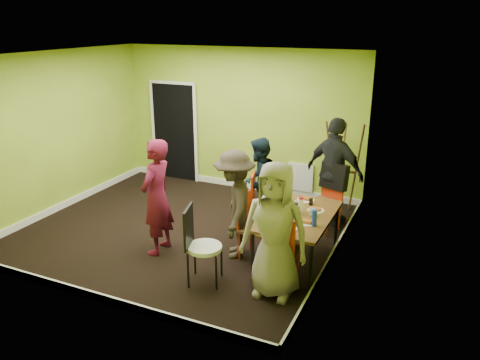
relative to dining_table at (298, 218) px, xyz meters
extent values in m
plane|color=black|center=(-2.05, 0.31, -0.70)|extent=(5.00, 5.00, 0.00)
cube|color=olive|center=(-2.05, 2.56, 0.70)|extent=(5.00, 0.04, 2.80)
cube|color=olive|center=(-2.05, -1.94, 0.70)|extent=(5.00, 0.04, 2.80)
cube|color=olive|center=(-4.55, 0.31, 0.70)|extent=(0.04, 4.50, 2.80)
cube|color=olive|center=(0.45, 0.31, 0.70)|extent=(0.04, 4.50, 2.80)
cube|color=white|center=(-2.05, 0.31, 2.10)|extent=(5.00, 4.50, 0.04)
cube|color=black|center=(-3.55, 2.53, 0.32)|extent=(1.00, 0.05, 2.04)
cube|color=white|center=(-0.75, 2.53, -0.30)|extent=(0.50, 0.04, 0.55)
cylinder|color=black|center=(-0.39, -0.69, -0.34)|extent=(0.04, 0.04, 0.71)
cylinder|color=black|center=(0.39, -0.69, -0.34)|extent=(0.04, 0.04, 0.71)
cylinder|color=black|center=(-0.39, 0.69, -0.34)|extent=(0.04, 0.04, 0.71)
cylinder|color=black|center=(0.39, 0.69, -0.34)|extent=(0.04, 0.04, 0.71)
cube|color=brown|center=(0.00, 0.00, 0.03)|extent=(0.90, 1.50, 0.04)
cylinder|color=red|center=(-1.03, 0.96, -0.47)|extent=(0.03, 0.03, 0.45)
cylinder|color=red|center=(-0.94, 0.63, -0.47)|extent=(0.03, 0.03, 0.45)
cylinder|color=red|center=(-0.71, 1.05, -0.47)|extent=(0.03, 0.03, 0.45)
cylinder|color=red|center=(-0.62, 0.72, -0.47)|extent=(0.03, 0.03, 0.45)
cube|color=brown|center=(-0.83, 0.84, -0.25)|extent=(0.49, 0.49, 0.04)
cube|color=red|center=(-1.01, 0.79, 0.02)|extent=(0.13, 0.37, 0.50)
cylinder|color=red|center=(-0.75, 0.09, -0.47)|extent=(0.03, 0.03, 0.45)
cylinder|color=red|center=(-0.78, -0.25, -0.47)|extent=(0.03, 0.03, 0.45)
cylinder|color=red|center=(-0.41, 0.06, -0.47)|extent=(0.03, 0.03, 0.45)
cylinder|color=red|center=(-0.44, -0.28, -0.47)|extent=(0.03, 0.03, 0.45)
cube|color=brown|center=(-0.60, -0.09, -0.25)|extent=(0.43, 0.43, 0.04)
cube|color=red|center=(-0.79, -0.07, 0.02)|extent=(0.06, 0.38, 0.50)
cylinder|color=red|center=(0.29, 1.36, -0.45)|extent=(0.03, 0.03, 0.48)
cylinder|color=red|center=(-0.05, 1.48, -0.45)|extent=(0.03, 0.03, 0.48)
cylinder|color=red|center=(0.17, 1.02, -0.45)|extent=(0.03, 0.03, 0.48)
cylinder|color=red|center=(-0.17, 1.14, -0.45)|extent=(0.03, 0.03, 0.48)
cube|color=brown|center=(0.06, 1.25, -0.21)|extent=(0.54, 0.54, 0.04)
cube|color=red|center=(0.13, 1.44, 0.07)|extent=(0.39, 0.16, 0.53)
cylinder|color=red|center=(-0.17, -0.75, -0.47)|extent=(0.03, 0.03, 0.45)
cylinder|color=red|center=(0.17, -0.72, -0.47)|extent=(0.03, 0.03, 0.45)
cylinder|color=red|center=(-0.21, -0.41, -0.47)|extent=(0.03, 0.03, 0.45)
cylinder|color=red|center=(0.13, -0.37, -0.47)|extent=(0.03, 0.03, 0.45)
cube|color=brown|center=(-0.02, -0.56, -0.24)|extent=(0.45, 0.45, 0.04)
cube|color=red|center=(0.00, -0.76, 0.03)|extent=(0.39, 0.07, 0.51)
cylinder|color=black|center=(-1.18, -0.84, -0.45)|extent=(0.03, 0.03, 0.49)
cylinder|color=black|center=(-1.08, -1.19, -0.45)|extent=(0.03, 0.03, 0.49)
cylinder|color=black|center=(-0.82, -0.74, -0.45)|extent=(0.03, 0.03, 0.49)
cylinder|color=black|center=(-0.72, -1.09, -0.45)|extent=(0.03, 0.03, 0.49)
cylinder|color=white|center=(-0.95, -0.96, -0.20)|extent=(0.45, 0.45, 0.05)
cube|color=black|center=(-1.15, -1.02, 0.08)|extent=(0.14, 0.40, 0.54)
cylinder|color=brown|center=(-0.07, 2.13, 0.14)|extent=(0.24, 0.39, 1.67)
cylinder|color=brown|center=(0.37, 2.13, 0.14)|extent=(0.24, 0.39, 1.67)
cylinder|color=brown|center=(0.15, 1.89, 0.14)|extent=(0.04, 0.38, 1.63)
cube|color=brown|center=(0.15, 2.08, 0.09)|extent=(0.45, 0.04, 0.04)
cylinder|color=white|center=(-0.25, 0.36, 0.06)|extent=(0.22, 0.22, 0.01)
cylinder|color=white|center=(-0.27, -0.41, 0.06)|extent=(0.23, 0.23, 0.01)
cylinder|color=white|center=(-0.06, 0.56, 0.06)|extent=(0.26, 0.26, 0.01)
cylinder|color=white|center=(0.02, -0.51, 0.06)|extent=(0.24, 0.24, 0.01)
cylinder|color=white|center=(0.18, 0.23, 0.06)|extent=(0.24, 0.24, 0.01)
cylinder|color=white|center=(0.19, -0.24, 0.06)|extent=(0.22, 0.22, 0.01)
cylinder|color=white|center=(0.01, 0.06, 0.16)|extent=(0.07, 0.07, 0.21)
cylinder|color=#1634AA|center=(0.29, -0.26, 0.17)|extent=(0.07, 0.07, 0.22)
cylinder|color=red|center=(-0.09, 0.21, 0.09)|extent=(0.03, 0.03, 0.07)
cylinder|color=black|center=(-0.10, 0.17, 0.10)|extent=(0.07, 0.07, 0.10)
cylinder|color=black|center=(0.05, 0.42, 0.11)|extent=(0.06, 0.06, 0.10)
cylinder|color=black|center=(0.05, -0.54, 0.10)|extent=(0.06, 0.06, 0.09)
imported|color=white|center=(-0.16, -0.14, 0.11)|extent=(0.13, 0.13, 0.10)
imported|color=white|center=(0.18, 0.03, 0.10)|extent=(0.11, 0.11, 0.10)
imported|color=maroon|center=(-1.98, -0.49, 0.17)|extent=(0.44, 0.65, 1.72)
imported|color=black|center=(-1.01, 1.03, 0.05)|extent=(0.66, 0.80, 1.49)
imported|color=#302820|center=(-0.91, -0.13, 0.10)|extent=(0.95, 1.18, 1.59)
imported|color=black|center=(0.11, 1.59, 0.21)|extent=(1.15, 0.79, 1.81)
imported|color=gray|center=(-0.03, -0.85, 0.17)|extent=(0.87, 0.58, 1.74)
camera|label=1|loc=(1.70, -5.72, 2.62)|focal=35.00mm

